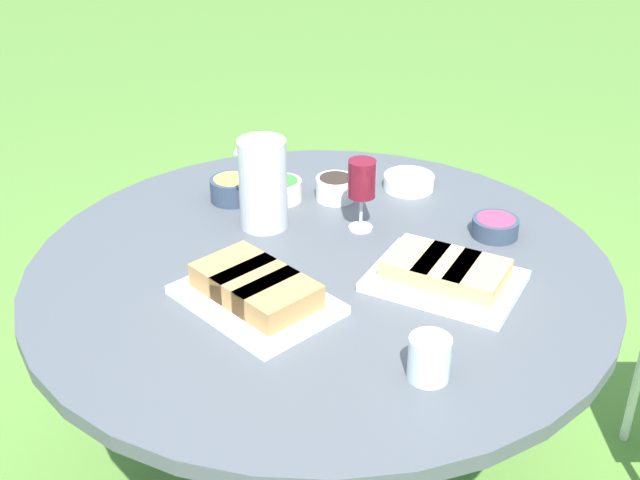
# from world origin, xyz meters

# --- Properties ---
(dining_table) EXTENTS (1.35, 1.35, 0.73)m
(dining_table) POSITION_xyz_m (0.00, 0.00, 0.63)
(dining_table) COLOR #4C4C51
(dining_table) RESTS_ON ground_plane
(water_pitcher) EXTENTS (0.13, 0.12, 0.23)m
(water_pitcher) POSITION_xyz_m (0.13, -0.19, 0.84)
(water_pitcher) COLOR silver
(water_pitcher) RESTS_ON dining_table
(wine_glass) EXTENTS (0.07, 0.07, 0.18)m
(wine_glass) POSITION_xyz_m (-0.11, -0.16, 0.86)
(wine_glass) COLOR silver
(wine_glass) RESTS_ON dining_table
(platter_bread_main) EXTENTS (0.40, 0.41, 0.07)m
(platter_bread_main) POSITION_xyz_m (0.14, 0.17, 0.76)
(platter_bread_main) COLOR white
(platter_bread_main) RESTS_ON dining_table
(platter_charcuterie) EXTENTS (0.40, 0.36, 0.06)m
(platter_charcuterie) POSITION_xyz_m (-0.27, 0.11, 0.76)
(platter_charcuterie) COLOR white
(platter_charcuterie) RESTS_ON dining_table
(bowl_fries) EXTENTS (0.12, 0.12, 0.06)m
(bowl_fries) POSITION_xyz_m (0.22, -0.34, 0.76)
(bowl_fries) COLOR #334256
(bowl_fries) RESTS_ON dining_table
(bowl_salad) EXTENTS (0.11, 0.11, 0.06)m
(bowl_salad) POSITION_xyz_m (0.09, -0.33, 0.76)
(bowl_salad) COLOR beige
(bowl_salad) RESTS_ON dining_table
(bowl_olives) EXTENTS (0.11, 0.11, 0.06)m
(bowl_olives) POSITION_xyz_m (-0.05, -0.34, 0.76)
(bowl_olives) COLOR white
(bowl_olives) RESTS_ON dining_table
(bowl_dip_red) EXTENTS (0.11, 0.11, 0.05)m
(bowl_dip_red) POSITION_xyz_m (-0.43, -0.12, 0.76)
(bowl_dip_red) COLOR #334256
(bowl_dip_red) RESTS_ON dining_table
(bowl_dip_cream) EXTENTS (0.14, 0.14, 0.04)m
(bowl_dip_cream) POSITION_xyz_m (-0.26, -0.39, 0.75)
(bowl_dip_cream) COLOR white
(bowl_dip_cream) RESTS_ON dining_table
(cup_water_near) EXTENTS (0.08, 0.08, 0.09)m
(cup_water_near) POSITION_xyz_m (-0.19, 0.42, 0.77)
(cup_water_near) COLOR silver
(cup_water_near) RESTS_ON dining_table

